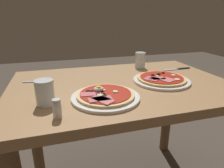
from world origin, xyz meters
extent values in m
cube|color=#9E754C|center=(0.00, 0.00, 0.72)|extent=(1.11, 0.74, 0.04)
cylinder|color=brown|center=(-0.49, 0.31, 0.35)|extent=(0.07, 0.07, 0.70)
cylinder|color=brown|center=(0.49, 0.31, 0.35)|extent=(0.07, 0.07, 0.70)
cylinder|color=white|center=(-0.13, -0.17, 0.75)|extent=(0.28, 0.28, 0.01)
cylinder|color=#E5C17F|center=(-0.13, -0.17, 0.76)|extent=(0.24, 0.24, 0.01)
cylinder|color=#A82314|center=(-0.13, -0.17, 0.76)|extent=(0.21, 0.21, 0.00)
torus|color=black|center=(-0.18, -0.14, 0.77)|extent=(0.02, 0.02, 0.00)
torus|color=black|center=(-0.16, -0.17, 0.77)|extent=(0.02, 0.02, 0.00)
torus|color=black|center=(-0.14, -0.18, 0.77)|extent=(0.02, 0.02, 0.00)
torus|color=black|center=(-0.20, -0.13, 0.77)|extent=(0.02, 0.02, 0.00)
torus|color=black|center=(-0.14, -0.20, 0.77)|extent=(0.02, 0.02, 0.00)
cube|color=#C65B66|center=(-0.17, -0.22, 0.77)|extent=(0.09, 0.05, 0.00)
cube|color=#D16B70|center=(-0.16, -0.23, 0.77)|extent=(0.09, 0.10, 0.00)
cube|color=#C65B66|center=(-0.19, -0.17, 0.77)|extent=(0.09, 0.05, 0.00)
cylinder|color=beige|center=(-0.16, -0.19, 0.77)|extent=(0.03, 0.03, 0.00)
cylinder|color=beige|center=(-0.13, -0.14, 0.77)|extent=(0.02, 0.02, 0.00)
cylinder|color=beige|center=(-0.09, -0.17, 0.77)|extent=(0.02, 0.02, 0.00)
ellipsoid|color=white|center=(-0.15, -0.14, 0.78)|extent=(0.04, 0.03, 0.02)
cylinder|color=yellow|center=(-0.15, -0.14, 0.79)|extent=(0.02, 0.02, 0.00)
cylinder|color=white|center=(0.20, -0.04, 0.75)|extent=(0.29, 0.29, 0.01)
cylinder|color=#DBB26B|center=(0.20, -0.04, 0.76)|extent=(0.25, 0.25, 0.01)
cylinder|color=#A82314|center=(0.20, -0.04, 0.76)|extent=(0.22, 0.22, 0.00)
torus|color=black|center=(0.13, -0.06, 0.77)|extent=(0.02, 0.02, 0.00)
torus|color=black|center=(0.19, -0.01, 0.77)|extent=(0.02, 0.02, 0.00)
torus|color=black|center=(0.24, 0.02, 0.77)|extent=(0.02, 0.02, 0.00)
torus|color=black|center=(0.17, 0.00, 0.77)|extent=(0.02, 0.02, 0.00)
torus|color=black|center=(0.21, 0.01, 0.77)|extent=(0.02, 0.02, 0.00)
torus|color=black|center=(0.18, -0.08, 0.77)|extent=(0.02, 0.02, 0.00)
cube|color=#D16B70|center=(0.17, -0.06, 0.77)|extent=(0.07, 0.05, 0.00)
cube|color=#C65B66|center=(0.14, -0.06, 0.77)|extent=(0.09, 0.09, 0.00)
cube|color=#D16B70|center=(0.20, -0.09, 0.77)|extent=(0.08, 0.08, 0.00)
cylinder|color=beige|center=(0.18, -0.03, 0.77)|extent=(0.02, 0.02, 0.00)
cylinder|color=beige|center=(0.27, -0.03, 0.77)|extent=(0.02, 0.02, 0.00)
cylinder|color=beige|center=(0.25, -0.10, 0.77)|extent=(0.03, 0.03, 0.00)
cylinder|color=silver|center=(0.21, 0.25, 0.79)|extent=(0.07, 0.07, 0.10)
cylinder|color=silver|center=(0.21, 0.25, 0.76)|extent=(0.06, 0.06, 0.04)
cylinder|color=silver|center=(-0.37, -0.16, 0.79)|extent=(0.07, 0.07, 0.10)
cylinder|color=silver|center=(-0.37, -0.16, 0.75)|extent=(0.06, 0.06, 0.03)
cube|color=silver|center=(-0.45, 0.14, 0.74)|extent=(0.08, 0.03, 0.00)
cube|color=silver|center=(-0.36, 0.12, 0.74)|extent=(0.04, 0.01, 0.00)
cube|color=silver|center=(-0.36, 0.12, 0.74)|extent=(0.04, 0.01, 0.00)
cube|color=silver|center=(-0.36, 0.13, 0.74)|extent=(0.04, 0.01, 0.00)
cube|color=silver|center=(-0.35, 0.13, 0.74)|extent=(0.04, 0.01, 0.00)
cube|color=silver|center=(0.37, 0.14, 0.74)|extent=(0.11, 0.03, 0.00)
cube|color=black|center=(0.47, 0.15, 0.74)|extent=(0.09, 0.02, 0.01)
cylinder|color=white|center=(-0.33, -0.28, 0.77)|extent=(0.03, 0.03, 0.05)
cylinder|color=silver|center=(-0.33, -0.28, 0.80)|extent=(0.03, 0.03, 0.01)
camera|label=1|loc=(-0.32, -0.89, 1.07)|focal=31.34mm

